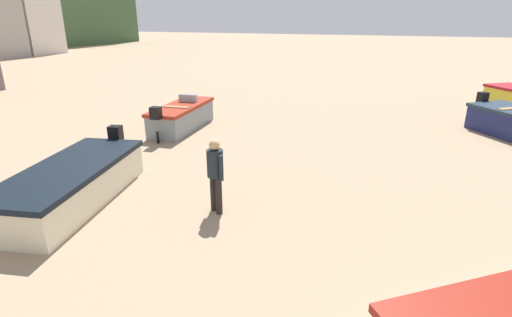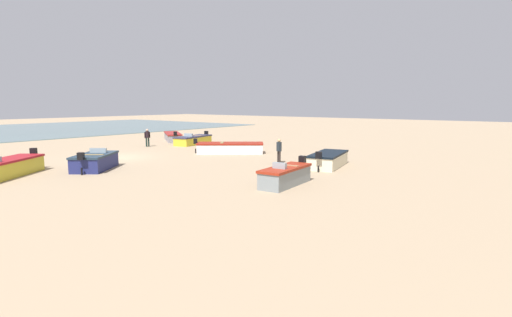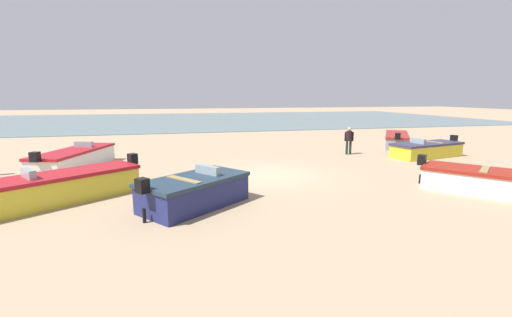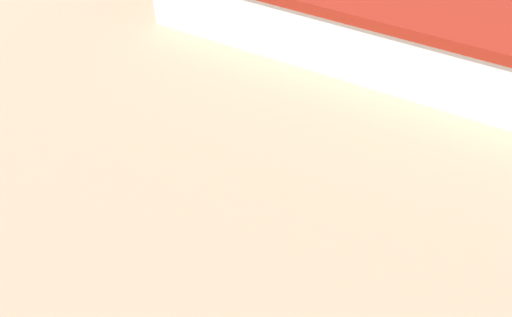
% 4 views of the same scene
% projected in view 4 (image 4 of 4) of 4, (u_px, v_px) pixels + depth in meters
% --- Properties ---
extents(boat_white_0, '(4.55, 5.12, 1.16)m').
position_uv_depth(boat_white_0, '(367.00, 13.00, 6.07)').
color(boat_white_0, white).
rests_on(boat_white_0, ground).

